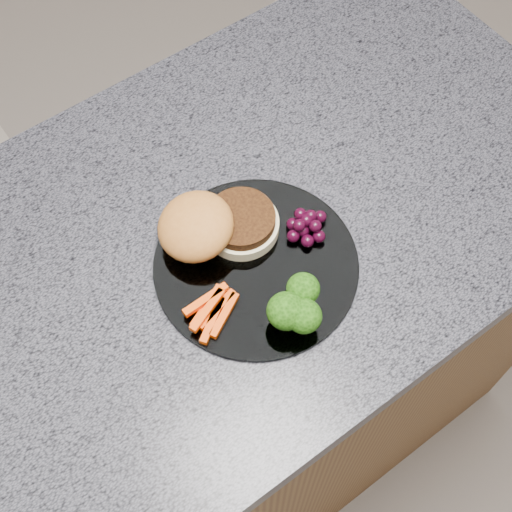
% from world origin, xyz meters
% --- Properties ---
extents(island_cabinet, '(1.20, 0.60, 0.86)m').
position_xyz_m(island_cabinet, '(0.00, 0.00, 0.43)').
color(island_cabinet, brown).
rests_on(island_cabinet, ground).
extents(countertop, '(1.20, 0.60, 0.04)m').
position_xyz_m(countertop, '(0.00, 0.00, 0.88)').
color(countertop, '#484851').
rests_on(countertop, island_cabinet).
extents(plate, '(0.26, 0.26, 0.01)m').
position_xyz_m(plate, '(0.06, -0.07, 0.90)').
color(plate, white).
rests_on(plate, countertop).
extents(burger, '(0.16, 0.13, 0.05)m').
position_xyz_m(burger, '(0.04, -0.00, 0.93)').
color(burger, beige).
rests_on(burger, plate).
extents(carrot_sticks, '(0.08, 0.06, 0.02)m').
position_xyz_m(carrot_sticks, '(-0.03, -0.09, 0.91)').
color(carrot_sticks, '#EF4503').
rests_on(carrot_sticks, plate).
extents(broccoli, '(0.08, 0.07, 0.06)m').
position_xyz_m(broccoli, '(0.05, -0.16, 0.94)').
color(broccoli, '#5A7D2D').
rests_on(broccoli, plate).
extents(grape_bunch, '(0.06, 0.05, 0.03)m').
position_xyz_m(grape_bunch, '(0.14, -0.07, 0.92)').
color(grape_bunch, black).
rests_on(grape_bunch, plate).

